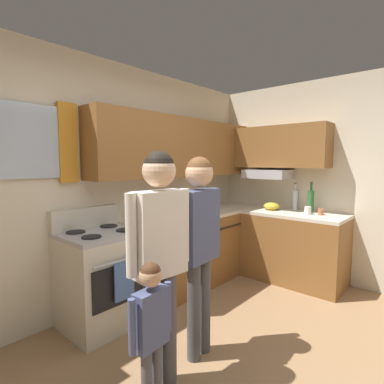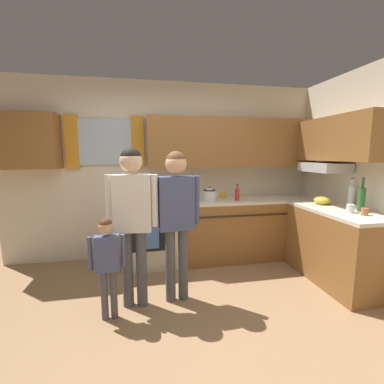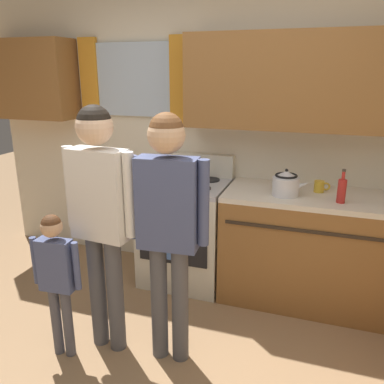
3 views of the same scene
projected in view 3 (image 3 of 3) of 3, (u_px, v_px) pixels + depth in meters
back_wall_unit at (234, 112)px, 3.29m from camera, size 4.60×0.42×2.60m
stove_oven at (186, 230)px, 3.44m from camera, size 0.70×0.67×1.10m
bottle_sauce_red at (342, 190)px, 2.78m from camera, size 0.06×0.06×0.25m
mug_mustard_yellow at (320, 186)px, 3.04m from camera, size 0.12×0.08×0.09m
stovetop_kettle at (286, 183)px, 2.95m from camera, size 0.27×0.20×0.21m
adult_holding_child at (100, 204)px, 2.41m from camera, size 0.50×0.22×1.62m
adult_in_plaid at (168, 213)px, 2.31m from camera, size 0.49×0.21×1.59m
small_child at (56, 270)px, 2.44m from camera, size 0.33×0.13×0.98m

